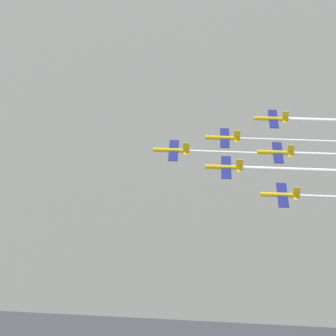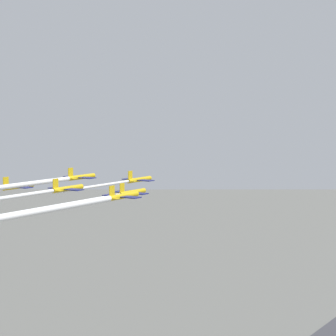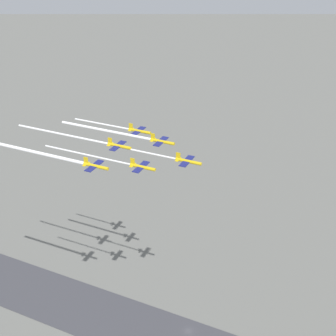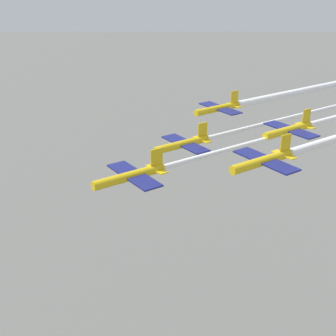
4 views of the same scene
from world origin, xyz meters
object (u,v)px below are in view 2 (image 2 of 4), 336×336
object	(u,v)px
jet_1	(80,177)
jet_4	(67,189)
jet_5	(122,196)
jet_2	(131,192)
jet_3	(17,186)
jet_0	(139,180)

from	to	relation	value
jet_1	jet_4	world-z (taller)	jet_1
jet_5	jet_4	bearing A→B (deg)	180.00
jet_2	jet_4	world-z (taller)	jet_4
jet_2	jet_3	bearing A→B (deg)	-150.46
jet_4	jet_5	distance (m)	18.11
jet_0	jet_2	bearing A→B (deg)	-59.53
jet_1	jet_2	world-z (taller)	jet_1
jet_2	jet_4	bearing A→B (deg)	-120.47
jet_0	jet_3	distance (m)	35.69
jet_0	jet_4	distance (m)	30.77
jet_0	jet_4	xyz separation A→B (m)	(-7.95, 29.72, 0.49)
jet_5	jet_3	bearing A→B (deg)	180.00
jet_2	jet_4	size ratio (longest dim) A/B	1.00
jet_0	jet_5	distance (m)	35.69
jet_0	jet_4	size ratio (longest dim) A/B	1.00
jet_1	jet_3	size ratio (longest dim) A/B	1.00
jet_1	jet_3	xyz separation A→B (m)	(4.77, 17.20, -1.74)
jet_3	jet_4	bearing A→B (deg)	0.00
jet_1	jet_3	world-z (taller)	jet_1
jet_0	jet_5	bearing A→B (deg)	-59.53
jet_1	jet_3	bearing A→B (deg)	-120.47
jet_2	jet_3	size ratio (longest dim) A/B	1.00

